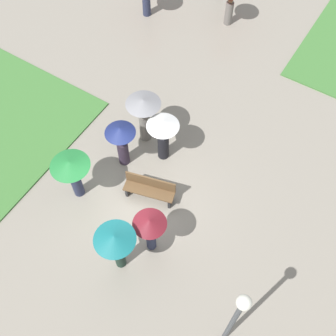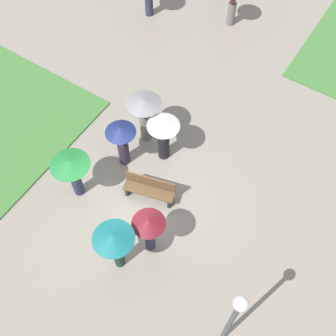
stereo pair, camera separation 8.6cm
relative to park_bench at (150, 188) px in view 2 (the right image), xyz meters
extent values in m
plane|color=gray|center=(-0.37, -0.30, -0.46)|extent=(90.00, 90.00, 0.00)
cube|color=brown|center=(0.02, -0.07, -0.04)|extent=(1.65, 0.82, 0.05)
cube|color=brown|center=(-0.03, 0.11, 0.21)|extent=(1.55, 0.47, 0.45)
cube|color=#232326|center=(-0.66, -0.25, -0.26)|extent=(0.18, 0.39, 0.40)
cube|color=#232326|center=(0.69, 0.12, -0.26)|extent=(0.18, 0.39, 0.40)
cylinder|color=#474C51|center=(3.99, -2.53, 1.24)|extent=(0.12, 0.12, 3.41)
sphere|color=white|center=(3.99, -2.53, 3.11)|extent=(0.32, 0.32, 0.32)
cylinder|color=#2D2333|center=(-1.45, 0.64, 0.05)|extent=(0.40, 0.40, 1.02)
sphere|color=beige|center=(-1.45, 0.64, 0.66)|extent=(0.20, 0.20, 0.20)
cylinder|color=#4C4C4F|center=(-1.45, 0.64, 0.94)|extent=(0.02, 0.02, 0.35)
cone|color=navy|center=(-1.45, 0.64, 1.22)|extent=(0.96, 0.96, 0.22)
cylinder|color=#1E3328|center=(0.51, -2.29, 0.13)|extent=(0.41, 0.41, 1.19)
sphere|color=beige|center=(0.51, -2.29, 0.84)|extent=(0.23, 0.23, 0.23)
cylinder|color=#4C4C4F|center=(0.51, -2.29, 1.13)|extent=(0.02, 0.02, 0.35)
cone|color=#197075|center=(0.51, -2.29, 1.40)|extent=(1.12, 1.12, 0.20)
cylinder|color=black|center=(-0.48, 1.53, 0.07)|extent=(0.41, 0.41, 1.06)
sphere|color=beige|center=(-0.48, 1.53, 0.70)|extent=(0.19, 0.19, 0.19)
cylinder|color=#4C4C4F|center=(-0.48, 1.53, 0.97)|extent=(0.02, 0.02, 0.35)
cone|color=white|center=(-0.48, 1.53, 1.25)|extent=(1.03, 1.03, 0.20)
cylinder|color=slate|center=(-1.40, 1.83, 0.14)|extent=(0.52, 0.52, 1.20)
sphere|color=#997051|center=(-1.40, 1.83, 0.84)|extent=(0.20, 0.20, 0.20)
cylinder|color=#4C4C4F|center=(-1.40, 1.83, 1.11)|extent=(0.02, 0.02, 0.35)
cone|color=gray|center=(-1.40, 1.83, 1.38)|extent=(1.13, 1.13, 0.18)
cylinder|color=#282D47|center=(0.96, -1.38, 0.04)|extent=(0.40, 0.40, 1.00)
sphere|color=tan|center=(0.96, -1.38, 0.64)|extent=(0.20, 0.20, 0.20)
cylinder|color=#4C4C4F|center=(0.96, -1.38, 0.91)|extent=(0.02, 0.02, 0.35)
cone|color=maroon|center=(0.96, -1.38, 1.19)|extent=(0.94, 0.94, 0.21)
cylinder|color=#282D47|center=(-1.97, -1.10, 0.06)|extent=(0.34, 0.34, 1.04)
sphere|color=beige|center=(-1.97, -1.10, 0.68)|extent=(0.19, 0.19, 0.19)
cylinder|color=#4C4C4F|center=(-1.97, -1.10, 0.95)|extent=(0.02, 0.02, 0.35)
cone|color=#237A38|center=(-1.97, -1.10, 1.22)|extent=(1.18, 1.18, 0.20)
cylinder|color=#282D47|center=(-5.00, 7.29, 0.11)|extent=(0.48, 0.48, 1.15)
cylinder|color=slate|center=(-1.81, 8.62, 0.04)|extent=(0.43, 0.43, 1.00)
sphere|color=brown|center=(-1.81, 8.62, 0.64)|extent=(0.22, 0.22, 0.22)
camera|label=1|loc=(3.87, -5.08, 11.32)|focal=45.00mm
camera|label=2|loc=(3.94, -5.03, 11.32)|focal=45.00mm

